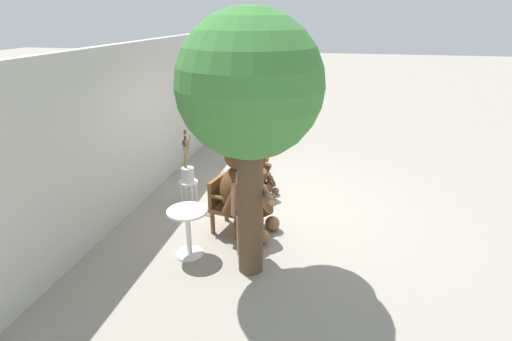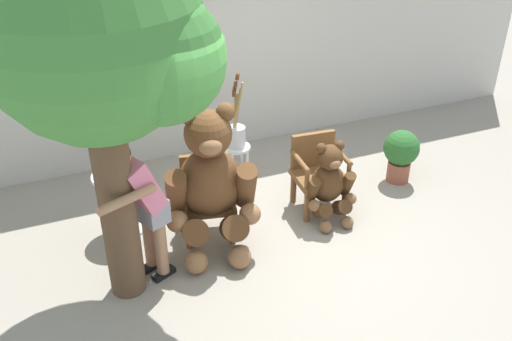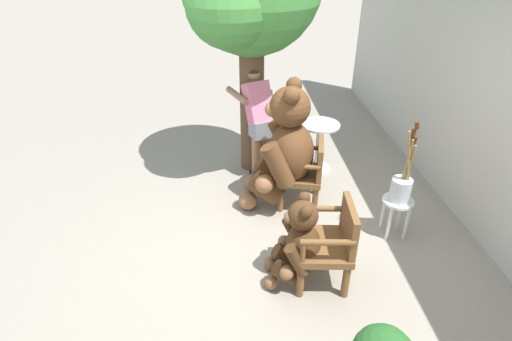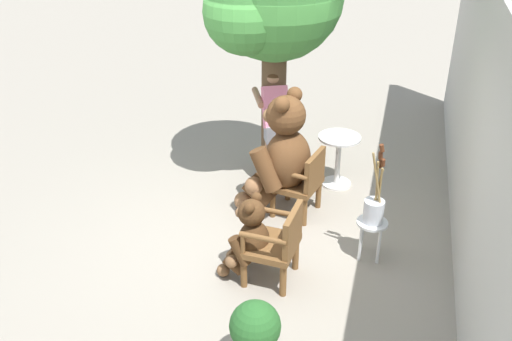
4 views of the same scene
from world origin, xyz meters
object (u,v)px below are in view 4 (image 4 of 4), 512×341
at_px(teddy_bear_small, 249,237).
at_px(potted_plant, 255,332).
at_px(person_visitor, 275,118).
at_px(brush_bucket, 374,207).
at_px(wooden_chair_right, 276,242).
at_px(wooden_chair_left, 301,181).
at_px(teddy_bear_large, 281,154).
at_px(round_side_table, 338,155).
at_px(white_stool, 371,230).

relative_size(teddy_bear_small, potted_plant, 1.39).
height_order(person_visitor, brush_bucket, person_visitor).
bearing_deg(potted_plant, person_visitor, -169.34).
bearing_deg(wooden_chair_right, wooden_chair_left, -179.95).
height_order(teddy_bear_large, person_visitor, teddy_bear_large).
bearing_deg(potted_plant, brush_bucket, 156.32).
xyz_separation_m(teddy_bear_small, round_side_table, (-2.17, 0.63, -0.02)).
bearing_deg(person_visitor, teddy_bear_small, 6.24).
height_order(brush_bucket, potted_plant, brush_bucket).
relative_size(teddy_bear_small, person_visitor, 0.61).
height_order(teddy_bear_large, round_side_table, teddy_bear_large).
relative_size(teddy_bear_small, brush_bucket, 1.00).
bearing_deg(wooden_chair_left, white_stool, 53.08).
distance_m(brush_bucket, round_side_table, 1.65).
relative_size(teddy_bear_small, white_stool, 2.06).
bearing_deg(teddy_bear_large, wooden_chair_right, 11.01).
bearing_deg(person_visitor, wooden_chair_left, 33.84).
relative_size(wooden_chair_right, teddy_bear_large, 0.54).
xyz_separation_m(wooden_chair_right, person_visitor, (-2.11, -0.52, 0.45)).
height_order(teddy_bear_large, potted_plant, teddy_bear_large).
xyz_separation_m(brush_bucket, potted_plant, (1.85, -0.81, -0.25)).
height_order(wooden_chair_left, teddy_bear_large, teddy_bear_large).
height_order(round_side_table, potted_plant, round_side_table).
relative_size(wooden_chair_left, teddy_bear_large, 0.54).
distance_m(person_visitor, white_stool, 2.13).
relative_size(wooden_chair_left, potted_plant, 1.26).
height_order(teddy_bear_small, person_visitor, person_visitor).
xyz_separation_m(wooden_chair_right, brush_bucket, (-0.64, 0.92, 0.18)).
bearing_deg(person_visitor, teddy_bear_large, 19.02).
height_order(white_stool, round_side_table, round_side_table).
distance_m(wooden_chair_left, teddy_bear_small, 1.35).
bearing_deg(round_side_table, white_stool, 20.66).
height_order(wooden_chair_left, potted_plant, wooden_chair_left).
bearing_deg(wooden_chair_left, teddy_bear_small, -12.42).
relative_size(brush_bucket, potted_plant, 1.39).
distance_m(wooden_chair_right, potted_plant, 1.22).
bearing_deg(wooden_chair_right, teddy_bear_small, -91.68).
bearing_deg(teddy_bear_small, person_visitor, -173.76).
relative_size(wooden_chair_right, person_visitor, 0.56).
distance_m(wooden_chair_left, teddy_bear_large, 0.41).
distance_m(teddy_bear_large, white_stool, 1.44).
bearing_deg(teddy_bear_large, round_side_table, 143.52).
xyz_separation_m(wooden_chair_right, potted_plant, (1.21, 0.10, -0.07)).
bearing_deg(white_stool, wooden_chair_left, -126.92).
height_order(teddy_bear_small, potted_plant, teddy_bear_small).
height_order(wooden_chair_left, round_side_table, wooden_chair_left).
bearing_deg(brush_bucket, teddy_bear_small, -62.33).
xyz_separation_m(wooden_chair_right, teddy_bear_small, (-0.01, -0.29, 0.00)).
bearing_deg(wooden_chair_left, round_side_table, 158.19).
height_order(wooden_chair_left, teddy_bear_small, teddy_bear_small).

